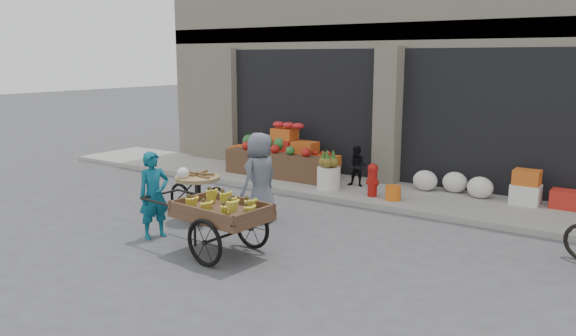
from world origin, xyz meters
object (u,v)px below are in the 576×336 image
Objects in this scene: banana_cart at (219,208)px; vendor_grey at (260,178)px; pineapple_bin at (329,178)px; orange_bucket at (393,193)px; fire_hydrant at (373,179)px; seated_person at (357,166)px; tricycle_cart at (198,190)px; vendor_woman at (154,195)px.

vendor_grey is (-0.55, 1.78, 0.10)m from banana_cart.
vendor_grey is at bearing -89.70° from pineapple_bin.
orange_bucket is 2.97m from vendor_grey.
seated_person reaches higher than fire_hydrant.
banana_cart is 1.73× the size of tricycle_cart.
banana_cart is at bearing -82.52° from pineapple_bin.
banana_cart is at bearing -29.10° from tricycle_cart.
tricycle_cart is (-0.14, 1.20, -0.18)m from vendor_woman.
vendor_woman reaches higher than tricycle_cart.
fire_hydrant is 0.76× the size of seated_person.
orange_bucket is at bearing 56.82° from tricycle_cart.
fire_hydrant reaches higher than pineapple_bin.
vendor_woman is (-0.90, -4.31, 0.37)m from pineapple_bin.
seated_person reaches higher than pineapple_bin.
tricycle_cart reaches higher than fire_hydrant.
banana_cart is (-1.03, -4.22, 0.47)m from orange_bucket.
seated_person is 0.63× the size of vendor_woman.
vendor_woman reaches higher than fire_hydrant.
pineapple_bin is 0.73× the size of fire_hydrant.
pineapple_bin is 3.28m from tricycle_cart.
seated_person is at bearing 76.87° from tricycle_cart.
vendor_woman is 0.88× the size of vendor_grey.
vendor_woman is at bearing -114.79° from seated_person.
vendor_grey is at bearing -107.01° from seated_person.
banana_cart is 1.86m from vendor_grey.
tricycle_cart is (-1.03, -3.11, 0.20)m from pineapple_bin.
orange_bucket is 0.19× the size of vendor_grey.
tricycle_cart is 0.87× the size of vendor_grey.
fire_hydrant is 0.48× the size of vendor_woman.
seated_person is at bearing 56.31° from pineapple_bin.
pineapple_bin is at bearing 176.42° from orange_bucket.
tricycle_cart is at bearing 25.45° from vendor_woman.
orange_bucket is at bearing -11.81° from vendor_woman.
banana_cart is 1.70× the size of vendor_woman.
pineapple_bin is 1.62× the size of orange_bucket.
pineapple_bin is 0.21× the size of banana_cart.
pineapple_bin is 1.61m from orange_bucket.
pineapple_bin is 0.36× the size of tricycle_cart.
seated_person is at bearing 137.12° from fire_hydrant.
tricycle_cart is (-2.13, -3.06, 0.06)m from fire_hydrant.
fire_hydrant is at bearing -52.88° from seated_person.
tricycle_cart is at bearing -131.19° from orange_bucket.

